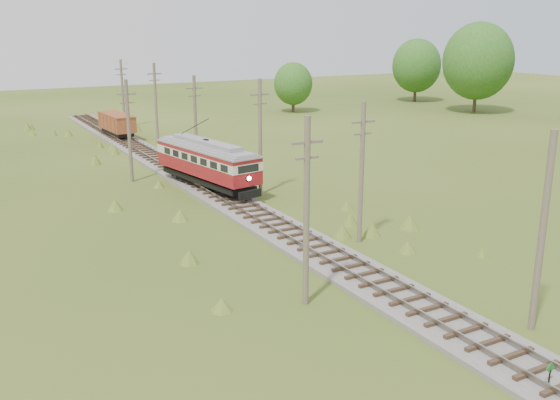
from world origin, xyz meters
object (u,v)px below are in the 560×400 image
gondola (117,123)px  streetcar (207,160)px  gravel_pile (179,149)px  switch_marker (550,373)px

gondola → streetcar: bearing=-93.2°
gondola → gravel_pile: 12.85m
gravel_pile → switch_marker: bearing=-93.9°
streetcar → gondola: streetcar is taller
gondola → gravel_pile: size_ratio=1.87×
gravel_pile → gondola: bearing=103.9°
gondola → switch_marker: bearing=-93.4°
streetcar → gondola: 27.33m
streetcar → gondola: size_ratio=1.61×
streetcar → gravel_pile: streetcar is taller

